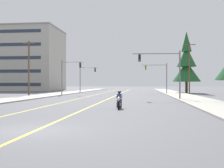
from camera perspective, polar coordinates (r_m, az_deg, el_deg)
ground_plane at (r=12.39m, az=-16.52°, el=-9.26°), size 400.00×400.00×0.00m
lane_stripe_center at (r=56.48m, az=1.71°, el=-2.01°), size 0.16×100.00×0.01m
lane_stripe_left at (r=56.94m, az=-2.32°, el=-1.99°), size 0.16×100.00×0.01m
sidewalk_kerb_right at (r=51.71m, az=13.53°, el=-2.12°), size 4.40×110.00×0.14m
sidewalk_kerb_left at (r=53.73m, az=-11.01°, el=-2.04°), size 4.40×110.00×0.14m
motorcycle_with_rider at (r=22.36m, az=1.51°, el=-3.60°), size 0.70×2.19×1.46m
traffic_signal_near_right at (r=35.59m, az=11.05°, el=3.52°), size 6.07×0.65×6.20m
traffic_signal_near_left at (r=49.08m, az=-9.10°, el=2.40°), size 3.98×0.37×6.20m
traffic_signal_mid_right at (r=56.75m, az=9.80°, el=2.15°), size 5.08×0.44×6.20m
traffic_signal_mid_left at (r=65.11m, az=-5.58°, el=1.83°), size 4.28×0.52×6.20m
utility_pole_left_near at (r=48.64m, az=-16.85°, el=3.35°), size 2.03×0.26×9.25m
utility_pole_right_far at (r=56.54m, az=15.72°, el=3.37°), size 2.38×0.26×10.15m
conifer_tree_right_verge_far at (r=62.25m, az=15.17°, el=3.86°), size 6.12×6.12×13.47m
apartment_building_far_left_block at (r=91.19m, az=-19.84°, el=4.73°), size 29.40×17.16×18.98m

